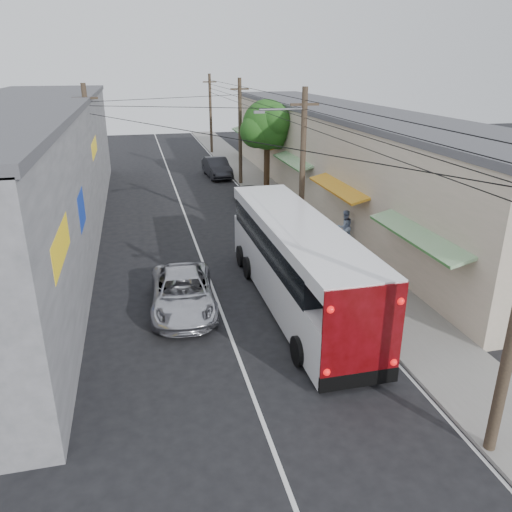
% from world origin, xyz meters
% --- Properties ---
extents(ground, '(120.00, 120.00, 0.00)m').
position_xyz_m(ground, '(0.00, 0.00, 0.00)').
color(ground, black).
rests_on(ground, ground).
extents(sidewalk, '(3.00, 80.00, 0.12)m').
position_xyz_m(sidewalk, '(6.50, 20.00, 0.06)').
color(sidewalk, slate).
rests_on(sidewalk, ground).
extents(building_right, '(7.09, 40.00, 6.25)m').
position_xyz_m(building_right, '(10.99, 22.00, 3.15)').
color(building_right, beige).
rests_on(building_right, ground).
extents(building_left, '(7.20, 36.00, 7.25)m').
position_xyz_m(building_left, '(-8.50, 18.00, 3.65)').
color(building_left, gray).
rests_on(building_left, ground).
extents(utility_poles, '(11.80, 45.28, 8.00)m').
position_xyz_m(utility_poles, '(3.13, 20.33, 4.13)').
color(utility_poles, '#473828').
rests_on(utility_poles, ground).
extents(street_tree, '(4.40, 4.00, 6.60)m').
position_xyz_m(street_tree, '(6.87, 26.02, 4.67)').
color(street_tree, '#3F2B19').
rests_on(street_tree, ground).
extents(coach_bus, '(2.83, 12.04, 3.46)m').
position_xyz_m(coach_bus, '(3.00, 7.02, 1.79)').
color(coach_bus, white).
rests_on(coach_bus, ground).
extents(jeepney, '(2.70, 5.34, 1.45)m').
position_xyz_m(jeepney, '(-1.40, 7.45, 0.72)').
color(jeepney, silver).
rests_on(jeepney, ground).
extents(parked_suv, '(2.57, 5.15, 1.44)m').
position_xyz_m(parked_suv, '(4.60, 17.80, 0.72)').
color(parked_suv, '#9D9EA5').
rests_on(parked_suv, ground).
extents(parked_car_mid, '(1.85, 3.94, 1.30)m').
position_xyz_m(parked_car_mid, '(4.60, 21.77, 0.65)').
color(parked_car_mid, '#28282D').
rests_on(parked_car_mid, ground).
extents(parked_car_far, '(2.01, 4.97, 1.60)m').
position_xyz_m(parked_car_far, '(3.83, 31.19, 0.80)').
color(parked_car_far, black).
rests_on(parked_car_far, ground).
extents(pedestrian_near, '(0.72, 0.57, 1.72)m').
position_xyz_m(pedestrian_near, '(5.40, 11.28, 0.98)').
color(pedestrian_near, pink).
rests_on(pedestrian_near, sidewalk).
extents(pedestrian_far, '(0.93, 0.76, 1.79)m').
position_xyz_m(pedestrian_far, '(7.60, 12.89, 1.01)').
color(pedestrian_far, '#89A0C7').
rests_on(pedestrian_far, sidewalk).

